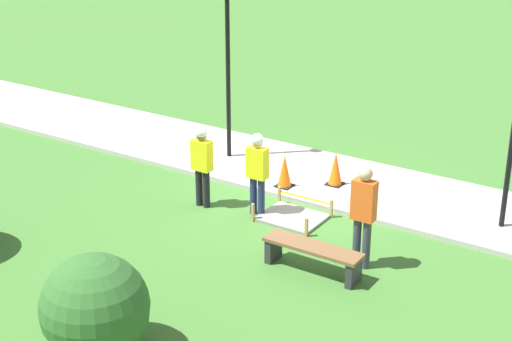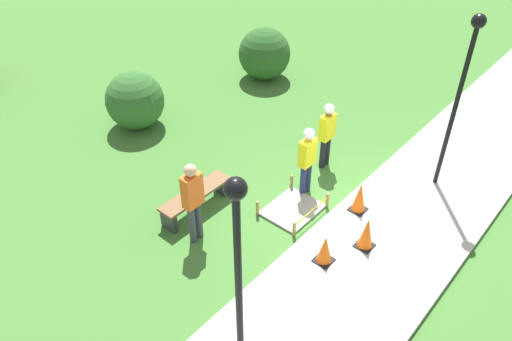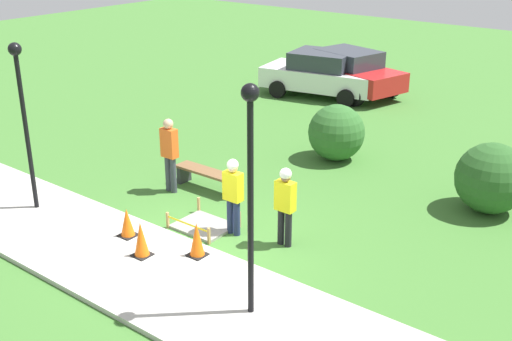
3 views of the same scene
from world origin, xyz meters
The scene contains 14 objects.
ground_plane centered at (0.00, 0.00, 0.00)m, with size 60.00×60.00×0.00m, color #3D702D.
sidewalk centered at (0.00, -1.35, 0.05)m, with size 28.00×2.71×0.10m.
wet_concrete_patch centered at (-0.58, 0.69, 0.04)m, with size 1.23×1.02×0.37m.
traffic_cone_near_patch centered at (-1.42, -0.69, 0.40)m, with size 0.34×0.34×0.61m.
traffic_cone_far_patch centered at (-0.58, -1.07, 0.45)m, with size 0.34×0.34×0.72m.
traffic_cone_sidewalk_edge centered at (0.26, -0.41, 0.44)m, with size 0.34×0.34×0.70m.
park_bench centered at (-1.90, 2.26, 0.35)m, with size 1.74×0.44×0.49m.
worker_supervisor centered at (0.10, 0.87, 0.99)m, with size 0.40×0.24×1.68m.
worker_assistant centered at (1.23, 1.13, 0.99)m, with size 0.40×0.24×1.68m.
bystander_in_orange_shirt centered at (-2.51, 1.64, 1.05)m, with size 0.40×0.24×1.83m.
lamppost_near centered at (2.24, -1.24, 2.65)m, with size 0.28×0.28×3.89m.
lamppost_far centered at (-4.12, -1.02, 2.55)m, with size 0.28×0.28×3.72m.
shrub_rounded_near centered at (-0.53, 5.97, 0.77)m, with size 1.53×1.53×1.53m.
shrub_rounded_mid centered at (3.91, 5.25, 0.80)m, with size 1.60×1.60×1.60m.
Camera 2 is at (-7.21, -3.99, 7.13)m, focal length 35.00 mm.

